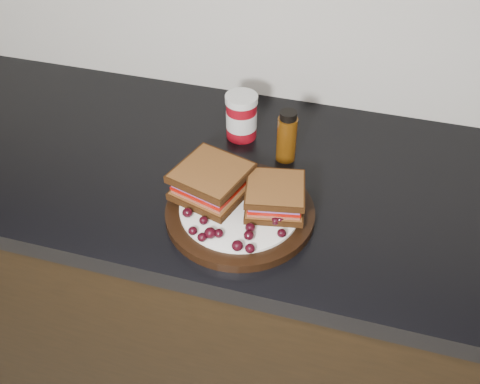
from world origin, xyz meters
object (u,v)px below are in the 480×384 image
object	(u,v)px
oil_bottle	(287,136)
sandwich_left	(212,181)
condiment_jar	(241,116)
plate	(240,212)

from	to	relation	value
oil_bottle	sandwich_left	bearing A→B (deg)	-121.42
condiment_jar	oil_bottle	world-z (taller)	oil_bottle
condiment_jar	plate	bearing A→B (deg)	-74.68
plate	condiment_jar	xyz separation A→B (m)	(-0.07, 0.25, 0.04)
sandwich_left	oil_bottle	distance (m)	0.20
plate	sandwich_left	distance (m)	0.08
condiment_jar	oil_bottle	size ratio (longest dim) A/B	0.90
sandwich_left	condiment_jar	size ratio (longest dim) A/B	1.20
plate	oil_bottle	bearing A→B (deg)	77.21
plate	sandwich_left	world-z (taller)	sandwich_left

